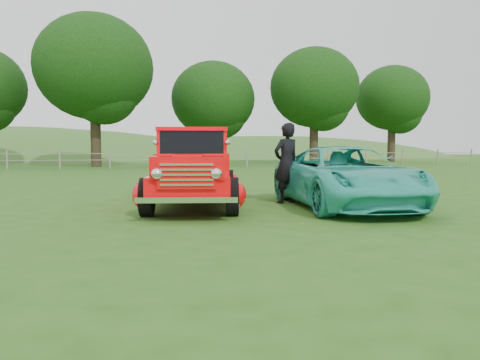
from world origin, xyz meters
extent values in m
plane|color=#285316|center=(0.00, 0.00, 0.00)|extent=(140.00, 140.00, 0.00)
ellipsoid|color=#356625|center=(-18.00, 58.00, -4.95)|extent=(84.00, 60.00, 18.00)
ellipsoid|color=#356625|center=(20.00, 62.00, -3.85)|extent=(72.00, 52.00, 14.00)
cube|color=gray|center=(0.00, 22.00, 0.55)|extent=(48.00, 0.04, 0.04)
cube|color=gray|center=(0.00, 22.00, 0.95)|extent=(48.00, 0.04, 0.04)
cylinder|color=black|center=(-4.00, 25.00, 2.42)|extent=(0.70, 0.70, 4.84)
ellipsoid|color=black|center=(-4.00, 25.00, 6.82)|extent=(8.00, 8.00, 7.20)
cylinder|color=black|center=(5.00, 29.00, 1.87)|extent=(0.70, 0.70, 3.74)
ellipsoid|color=black|center=(5.00, 29.00, 5.27)|extent=(6.80, 6.80, 6.12)
cylinder|color=black|center=(13.00, 27.00, 2.20)|extent=(0.70, 0.70, 4.40)
ellipsoid|color=black|center=(13.00, 27.00, 6.20)|extent=(7.20, 7.20, 6.48)
cylinder|color=black|center=(22.00, 30.00, 2.09)|extent=(0.70, 0.70, 4.18)
ellipsoid|color=black|center=(22.00, 30.00, 5.89)|extent=(6.60, 6.60, 5.94)
cylinder|color=black|center=(-1.71, 0.40, 0.38)|extent=(0.38, 0.79, 0.76)
cylinder|color=black|center=(-0.08, 0.08, 0.38)|extent=(0.38, 0.79, 0.76)
cylinder|color=black|center=(-1.11, 3.44, 0.38)|extent=(0.38, 0.79, 0.76)
cylinder|color=black|center=(0.52, 3.12, 0.38)|extent=(0.38, 0.79, 0.76)
cube|color=#F1080C|center=(-0.60, 1.76, 0.58)|extent=(2.43, 4.82, 0.44)
ellipsoid|color=#F1080C|center=(-1.78, 0.41, 0.42)|extent=(0.55, 0.81, 0.54)
ellipsoid|color=#F1080C|center=(-0.02, 0.06, 0.42)|extent=(0.55, 0.81, 0.54)
ellipsoid|color=#F1080C|center=(-1.18, 3.45, 0.42)|extent=(0.55, 0.81, 0.54)
ellipsoid|color=#F1080C|center=(0.59, 3.10, 0.42)|extent=(0.55, 0.81, 0.54)
cube|color=#F1080C|center=(-0.90, 0.24, 0.97)|extent=(1.62, 1.83, 0.42)
cube|color=#F1080C|center=(-0.62, 1.66, 0.99)|extent=(1.83, 1.64, 0.44)
cube|color=black|center=(-0.62, 1.66, 1.46)|extent=(1.63, 1.38, 0.50)
cube|color=#F1080C|center=(-0.62, 1.66, 1.74)|extent=(1.73, 1.49, 0.08)
cube|color=#F1080C|center=(-0.33, 3.08, 0.95)|extent=(1.54, 2.14, 0.45)
cube|color=white|center=(-1.06, -0.56, 0.85)|extent=(1.06, 0.31, 0.50)
cube|color=white|center=(-1.08, -0.65, 0.42)|extent=(1.79, 0.45, 0.10)
cube|color=white|center=(-0.12, 4.13, 0.42)|extent=(1.70, 0.43, 0.10)
imported|color=#2FBCA5|center=(2.66, 0.73, 0.69)|extent=(2.69, 5.11, 1.37)
imported|color=black|center=(1.67, 1.86, 0.97)|extent=(0.82, 0.67, 1.93)
camera|label=1|loc=(-2.13, -8.82, 1.34)|focal=35.00mm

